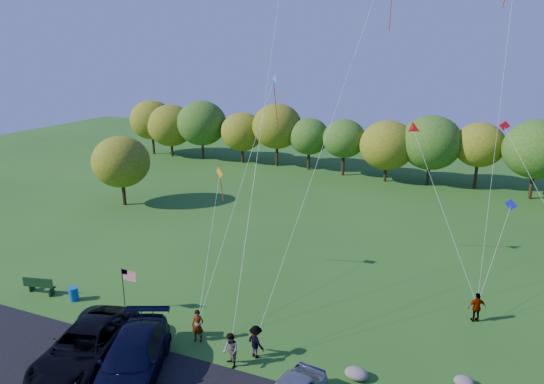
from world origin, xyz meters
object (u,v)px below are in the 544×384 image
Objects in this scene: flyer_c at (256,342)px; flyer_d at (477,307)px; minivan_dark at (85,346)px; flyer_b at (231,351)px; flyer_a at (198,326)px; trash_barrel at (74,294)px; minivan_navy at (132,359)px; park_bench at (39,285)px.

flyer_d is (10.18, 7.96, 0.01)m from flyer_c.
minivan_dark is 7.14m from flyer_b.
flyer_d reaches higher than flyer_c.
flyer_a is (4.03, 3.86, -0.10)m from minivan_dark.
flyer_a is 2.15× the size of trash_barrel.
minivan_dark is at bearing -149.42° from flyer_a.
flyer_b reaches higher than flyer_c.
minivan_navy reaches higher than flyer_c.
flyer_b is at bearing -9.60° from trash_barrel.
minivan_dark is at bearing 52.18° from flyer_c.
minivan_dark is 21.19m from flyer_d.
park_bench is (-15.45, 0.62, -0.27)m from flyer_c.
flyer_a is at bearing -163.23° from flyer_b.
flyer_b is 0.90× the size of park_bench.
flyer_a is at bearing 24.11° from flyer_c.
minivan_navy reaches higher than minivan_dark.
flyer_b is (6.65, 2.60, -0.11)m from minivan_dark.
trash_barrel is at bearing 125.01° from minivan_dark.
trash_barrel is (-12.83, 0.84, -0.45)m from flyer_c.
flyer_d is at bearing 82.31° from flyer_b.
park_bench is (-10.80, 4.38, -0.44)m from minivan_navy.
minivan_navy is at bearing -120.99° from flyer_a.
minivan_navy is 4.62m from flyer_b.
minivan_dark is 1.02× the size of minivan_navy.
flyer_c is 12.92m from flyer_d.
flyer_d is (14.83, 11.72, -0.15)m from minivan_navy.
flyer_b is 1.02× the size of flyer_d.
minivan_navy reaches higher than flyer_b.
park_bench is at bearing 164.15° from flyer_a.
minivan_dark reaches higher than park_bench.
minivan_dark reaches higher than trash_barrel.
flyer_c is (4.65, 3.76, -0.17)m from minivan_navy.
trash_barrel is (-23.01, -7.12, -0.46)m from flyer_d.
flyer_c is (3.42, -0.06, -0.04)m from flyer_a.
flyer_c is at bearing -3.73° from trash_barrel.
flyer_c is 0.87× the size of park_bench.
minivan_dark is 5.59m from flyer_a.
flyer_a is 1.05× the size of flyer_c.
minivan_dark is at bearing -40.76° from trash_barrel.
flyer_a is 3.42m from flyer_c.
flyer_c is 0.98× the size of flyer_d.
flyer_a is 0.91× the size of park_bench.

